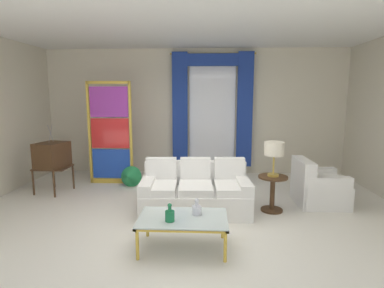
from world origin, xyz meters
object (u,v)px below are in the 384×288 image
(armchair_white, at_px, (317,188))
(coffee_table, at_px, (183,220))
(peacock_figurine, at_px, (130,177))
(bottle_blue_decanter, at_px, (170,215))
(vintage_tv, at_px, (52,156))
(stained_glass_divider, at_px, (110,135))
(bottle_crystal_tall, at_px, (197,209))
(round_side_table, at_px, (272,190))
(couch_white_long, at_px, (195,193))
(table_lamp_brass, at_px, (274,150))

(armchair_white, bearing_deg, coffee_table, -142.62)
(peacock_figurine, bearing_deg, bottle_blue_decanter, -66.33)
(vintage_tv, distance_m, stained_glass_divider, 1.22)
(coffee_table, height_order, bottle_crystal_tall, bottle_crystal_tall)
(coffee_table, height_order, stained_glass_divider, stained_glass_divider)
(armchair_white, bearing_deg, round_side_table, -156.19)
(bottle_crystal_tall, bearing_deg, couch_white_long, 92.96)
(vintage_tv, xyz_separation_m, round_side_table, (4.13, -0.81, -0.37))
(coffee_table, distance_m, peacock_figurine, 2.83)
(couch_white_long, distance_m, coffee_table, 1.30)
(table_lamp_brass, bearing_deg, stained_glass_divider, 154.94)
(vintage_tv, bearing_deg, armchair_white, -5.02)
(bottle_crystal_tall, distance_m, vintage_tv, 3.57)
(bottle_blue_decanter, bearing_deg, peacock_figurine, 113.67)
(peacock_figurine, relative_size, table_lamp_brass, 1.05)
(round_side_table, bearing_deg, armchair_white, 23.81)
(couch_white_long, bearing_deg, bottle_crystal_tall, -87.04)
(round_side_table, bearing_deg, couch_white_long, -178.51)
(vintage_tv, xyz_separation_m, table_lamp_brass, (4.13, -0.81, 0.30))
(coffee_table, height_order, armchair_white, armchair_white)
(couch_white_long, bearing_deg, coffee_table, -94.70)
(bottle_crystal_tall, bearing_deg, vintage_tv, 144.90)
(armchair_white, bearing_deg, vintage_tv, 174.98)
(vintage_tv, bearing_deg, table_lamp_brass, -11.14)
(round_side_table, bearing_deg, stained_glass_divider, 154.94)
(table_lamp_brass, bearing_deg, bottle_crystal_tall, -134.47)
(couch_white_long, distance_m, table_lamp_brass, 1.47)
(bottle_blue_decanter, bearing_deg, vintage_tv, 138.80)
(couch_white_long, height_order, bottle_crystal_tall, couch_white_long)
(coffee_table, bearing_deg, vintage_tv, 142.03)
(round_side_table, bearing_deg, table_lamp_brass, -90.00)
(armchair_white, distance_m, stained_glass_divider, 4.24)
(peacock_figurine, relative_size, round_side_table, 1.01)
(couch_white_long, bearing_deg, table_lamp_brass, 1.49)
(coffee_table, distance_m, bottle_blue_decanter, 0.23)
(bottle_blue_decanter, height_order, bottle_crystal_tall, bottle_blue_decanter)
(round_side_table, relative_size, table_lamp_brass, 1.04)
(couch_white_long, height_order, round_side_table, couch_white_long)
(couch_white_long, bearing_deg, stained_glass_divider, 141.33)
(bottle_crystal_tall, height_order, table_lamp_brass, table_lamp_brass)
(bottle_crystal_tall, height_order, vintage_tv, vintage_tv)
(bottle_blue_decanter, relative_size, bottle_crystal_tall, 1.07)
(bottle_blue_decanter, xyz_separation_m, stained_glass_divider, (-1.64, 2.94, 0.57))
(coffee_table, bearing_deg, bottle_blue_decanter, -138.45)
(couch_white_long, distance_m, vintage_tv, 3.01)
(coffee_table, relative_size, stained_glass_divider, 0.50)
(couch_white_long, bearing_deg, round_side_table, 1.49)
(coffee_table, xyz_separation_m, bottle_crystal_tall, (0.17, 0.09, 0.11))
(stained_glass_divider, distance_m, round_side_table, 3.56)
(coffee_table, height_order, table_lamp_brass, table_lamp_brass)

